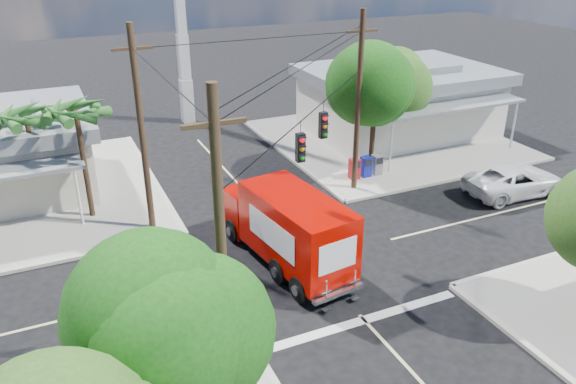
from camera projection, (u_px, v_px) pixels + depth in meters
ground at (308, 260)px, 22.81m from camera, size 120.00×120.00×0.00m
sidewalk_ne at (385, 140)px, 35.86m from camera, size 14.12×14.12×0.14m
sidewalk_nw at (13, 201)px, 27.67m from camera, size 14.12×14.12×0.14m
road_markings at (325, 278)px, 21.59m from camera, size 32.00×32.00×0.01m
building_ne at (399, 98)px, 36.42m from camera, size 11.80×10.20×4.50m
radio_tower at (182, 40)px, 37.14m from camera, size 0.80×0.80×17.00m
tree_sw_front at (177, 327)px, 12.13m from camera, size 3.88×3.78×6.03m
tree_ne_front at (376, 88)px, 29.10m from camera, size 4.21×4.14×6.66m
tree_ne_back at (393, 84)px, 32.14m from camera, size 3.77×3.66×5.82m
palm_nw_front at (76, 113)px, 24.06m from camera, size 3.01×3.08×5.59m
palm_nw_back at (26, 118)px, 24.70m from camera, size 3.01×3.08×5.19m
utility_poles at (255, 145)px, 21.58m from camera, size 12.00×10.68×9.00m
vending_boxes at (366, 167)px, 30.09m from camera, size 1.90×0.50×1.10m
delivery_truck at (287, 227)px, 21.99m from camera, size 3.17×7.44×3.12m
parked_car at (515, 181)px, 28.27m from camera, size 5.43×2.73×1.47m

